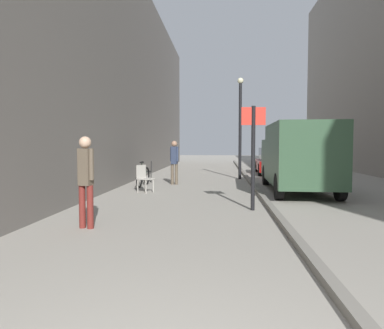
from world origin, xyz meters
name	(u,v)px	position (x,y,z in m)	size (l,w,h in m)	color
ground_plane	(213,187)	(0.00, 12.00, 0.00)	(80.00, 80.00, 0.00)	gray
building_facade_left	(88,62)	(-4.88, 12.00, 4.89)	(2.57, 40.00, 9.79)	slate
kerb_strip	(254,186)	(1.58, 12.00, 0.06)	(0.16, 40.00, 0.12)	slate
pedestrian_main_foreground	(174,159)	(-1.59, 12.67, 1.03)	(0.35, 0.24, 1.79)	brown
pedestrian_mid_block	(86,175)	(-2.32, 4.92, 1.04)	(0.35, 0.25, 1.81)	maroon
delivery_van	(298,156)	(2.97, 10.79, 1.26)	(2.11, 5.58, 2.33)	#335138
parked_car	(274,161)	(3.24, 18.27, 0.71)	(2.00, 4.28, 1.45)	maroon
street_sign_post	(253,149)	(1.12, 7.13, 1.55)	(0.60, 0.10, 2.60)	black
lamp_post	(240,121)	(1.22, 15.19, 2.72)	(0.28, 0.28, 4.76)	black
bicycle_leaning	(143,176)	(-2.74, 12.00, 0.38)	(0.17, 1.77, 0.98)	black
cafe_chair_near_window	(149,170)	(-2.81, 13.46, 0.55)	(0.52, 0.52, 0.94)	black
cafe_chair_by_doorway	(144,176)	(-2.33, 10.22, 0.55)	(0.60, 0.60, 0.94)	#B7B2A8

